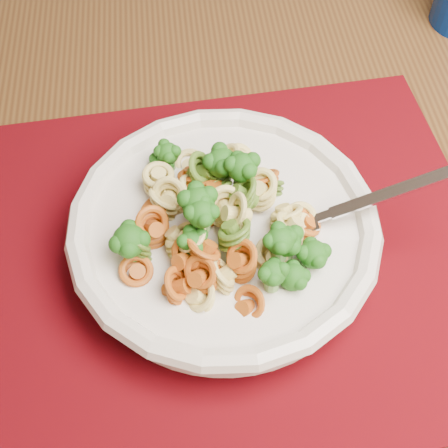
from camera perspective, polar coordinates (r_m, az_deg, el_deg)
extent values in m
cube|color=#523517|center=(0.61, -2.00, 0.69)|extent=(1.56, 1.08, 0.04)
cube|color=#4E0305|center=(0.55, -1.41, -3.00)|extent=(0.50, 0.40, 0.00)
cylinder|color=silver|center=(0.55, 0.00, -2.09)|extent=(0.11, 0.11, 0.01)
cylinder|color=silver|center=(0.54, 0.00, -0.96)|extent=(0.25, 0.25, 0.03)
torus|color=silver|center=(0.52, 0.00, -0.01)|extent=(0.27, 0.27, 0.02)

